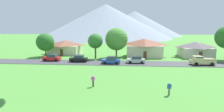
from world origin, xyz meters
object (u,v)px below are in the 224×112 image
parked_car_black_mid_west (79,59)px  watcher_person (169,88)px  parked_car_silver_west_end (136,60)px  house_right_center (195,49)px  parked_car_blue_east_end (111,60)px  tree_near_left (45,42)px  tree_left_of_center (116,39)px  parked_car_red_mid_east (52,58)px  house_leftmost (66,47)px  tree_center (95,41)px  house_left_center (144,47)px  pickup_truck_sand_west_side (202,61)px

parked_car_black_mid_west → watcher_person: (17.01, -19.96, 0.01)m
watcher_person → parked_car_silver_west_end: bearing=99.0°
house_right_center → parked_car_blue_east_end: bearing=-153.1°
tree_near_left → parked_car_silver_west_end: 26.87m
tree_left_of_center → parked_car_red_mid_east: (-15.93, -6.24, -4.34)m
house_leftmost → house_right_center: (39.03, -2.75, 0.03)m
house_right_center → parked_car_black_mid_west: house_right_center is taller
parked_car_black_mid_west → parked_car_blue_east_end: 8.28m
tree_near_left → tree_center: 15.18m
parked_car_blue_east_end → house_right_center: bearing=26.9°
tree_left_of_center → parked_car_black_mid_west: 12.04m
watcher_person → house_left_center: bearing=90.6°
house_leftmost → parked_car_silver_west_end: 25.52m
parked_car_blue_east_end → tree_near_left: bearing=156.2°
parked_car_blue_east_end → watcher_person: 20.39m
tree_near_left → parked_car_black_mid_west: (11.65, -7.09, -3.35)m
parked_car_blue_east_end → tree_left_of_center: bearing=85.1°
house_left_center → tree_near_left: 28.51m
watcher_person → tree_left_of_center: bearing=106.9°
parked_car_black_mid_west → parked_car_blue_east_end: (8.12, -1.61, 0.00)m
house_right_center → parked_car_red_mid_east: 39.49m
tree_center → house_right_center: bearing=11.0°
tree_near_left → parked_car_blue_east_end: 21.86m
parked_car_silver_west_end → watcher_person: parked_car_silver_west_end is taller
house_leftmost → pickup_truck_sand_west_side: 39.00m
house_right_center → parked_car_silver_west_end: size_ratio=2.05×
house_left_center → parked_car_black_mid_west: house_left_center is taller
parked_car_silver_west_end → pickup_truck_sand_west_side: (14.61, -0.80, 0.19)m
tree_left_of_center → parked_car_blue_east_end: size_ratio=1.97×
house_leftmost → parked_car_silver_west_end: house_leftmost is taller
parked_car_blue_east_end → house_left_center: bearing=52.5°
tree_left_of_center → parked_car_blue_east_end: tree_left_of_center is taller
house_leftmost → tree_center: bearing=-36.2°
house_left_center → parked_car_silver_west_end: bearing=-105.6°
parked_car_red_mid_east → house_leftmost: bearing=93.4°
tree_near_left → parked_car_red_mid_east: tree_near_left is taller
parked_car_blue_east_end → pickup_truck_sand_west_side: size_ratio=0.80×
tree_near_left → tree_center: bearing=-9.0°
parked_car_silver_west_end → watcher_person: 19.75m
pickup_truck_sand_west_side → tree_left_of_center: bearing=157.5°
tree_center → house_leftmost: bearing=143.8°
house_left_center → parked_car_blue_east_end: bearing=-127.5°
tree_center → parked_car_silver_west_end: tree_center is taller
tree_left_of_center → watcher_person: size_ratio=4.97×
parked_car_silver_west_end → tree_center: bearing=153.9°
house_right_center → parked_car_black_mid_west: size_ratio=2.05×
tree_near_left → tree_left_of_center: (20.51, -0.19, 1.00)m
tree_near_left → house_leftmost: bearing=56.3°
tree_near_left → pickup_truck_sand_west_side: size_ratio=1.29×
tree_near_left → parked_car_blue_east_end: tree_near_left is taller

